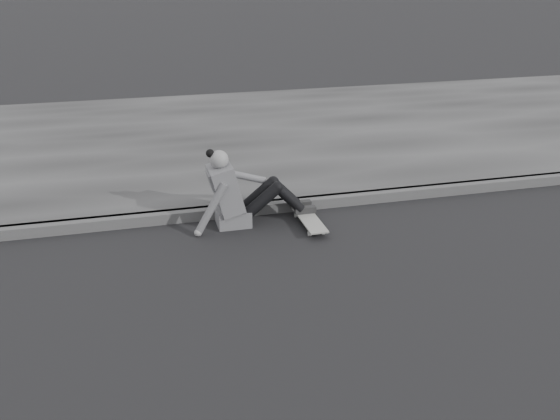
{
  "coord_description": "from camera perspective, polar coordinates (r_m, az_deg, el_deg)",
  "views": [
    {
      "loc": [
        -3.38,
        -3.9,
        2.79
      ],
      "look_at": [
        -1.99,
        1.43,
        0.5
      ],
      "focal_mm": 40.0,
      "sensor_mm": 36.0,
      "label": 1
    }
  ],
  "objects": [
    {
      "name": "ground",
      "position": [
        5.87,
        23.17,
        -7.86
      ],
      "size": [
        80.0,
        80.0,
        0.0
      ],
      "primitive_type": "plane",
      "color": "black",
      "rests_on": "ground"
    },
    {
      "name": "curb",
      "position": [
        7.8,
        12.11,
        1.56
      ],
      "size": [
        24.0,
        0.16,
        0.12
      ],
      "primitive_type": "cube",
      "color": "#454545",
      "rests_on": "ground"
    },
    {
      "name": "sidewalk",
      "position": [
        10.44,
        4.84,
        7.34
      ],
      "size": [
        24.0,
        6.0,
        0.12
      ],
      "primitive_type": "cube",
      "color": "#343434",
      "rests_on": "ground"
    },
    {
      "name": "skateboard",
      "position": [
        6.84,
        2.68,
        -0.89
      ],
      "size": [
        0.2,
        0.78,
        0.09
      ],
      "color": "#AAAAA4",
      "rests_on": "ground"
    },
    {
      "name": "seated_woman",
      "position": [
        6.79,
        -3.83,
        1.53
      ],
      "size": [
        1.38,
        0.46,
        0.88
      ],
      "color": "#59595C",
      "rests_on": "ground"
    }
  ]
}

